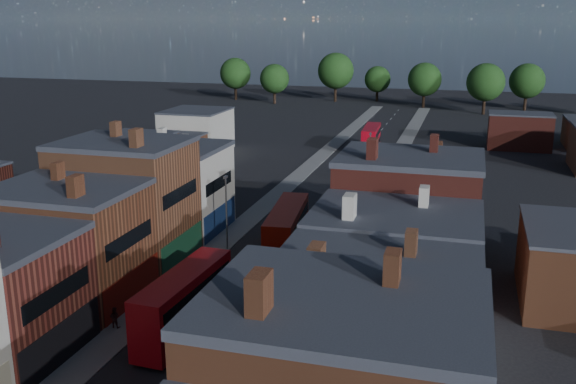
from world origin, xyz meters
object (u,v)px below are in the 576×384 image
Objects in this scene: bus_1 at (287,231)px; bus_2 at (371,139)px; ped_3 at (295,321)px; bus_0 at (184,302)px; ped_1 at (115,317)px; car_3 at (353,181)px; car_1 at (182,375)px; car_2 at (277,230)px.

bus_2 is (0.00, 56.10, -0.27)m from bus_1.
ped_3 is (5.20, -71.91, -1.49)m from bus_2.
bus_1 is 1.11× the size of bus_2.
ped_1 is (-5.78, -0.66, -1.77)m from bus_0.
car_3 is (4.22, 49.80, -2.14)m from bus_0.
bus_0 is at bearing 119.60° from car_1.
bus_1 is 3.00× the size of car_3.
bus_2 reaches higher than car_3.
ped_1 is at bearing -170.38° from bus_0.
bus_0 reaches higher than car_3.
bus_1 is (3.00, 18.20, 0.12)m from bus_0.
car_2 reaches higher than car_3.
ped_1 is at bearing -94.16° from car_3.
bus_0 is at bearing -176.05° from ped_1.
bus_2 is 80.71m from car_1.
bus_1 is 16.74m from ped_3.
car_2 is 25.53m from car_3.
car_1 is at bearing 143.45° from ped_1.
ped_3 is at bearing -78.38° from bus_1.
bus_0 reaches higher than ped_3.
car_1 is 10.37m from ped_3.
car_2 is at bearing 93.01° from bus_0.
car_3 is (1.22, -24.51, -2.00)m from bus_2.
bus_2 is at bearing 4.12° from ped_3.
bus_2 reaches higher than ped_1.
bus_0 reaches higher than car_1.
bus_0 is 7.27m from car_1.
car_3 is (1.22, 31.59, -2.26)m from bus_1.
bus_1 is at bearing 95.96° from car_1.
bus_2 is 6.57× the size of ped_1.
bus_2 is 5.71× the size of ped_3.
car_3 is (1.52, 56.17, 0.08)m from car_1.
ped_3 is at bearing -89.11° from bus_2.
bus_1 reaches higher than car_3.
ped_3 is at bearing 64.55° from car_1.
car_1 is 56.19m from car_3.
ped_3 is at bearing -78.15° from car_3.
bus_1 is 3.91× the size of car_1.
car_3 is at bearing 80.01° from car_2.
car_3 is (4.16, 25.19, -0.01)m from car_2.
ped_1 is (-8.78, -18.86, -1.89)m from bus_1.
car_1 is (2.70, -6.38, -2.22)m from bus_0.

